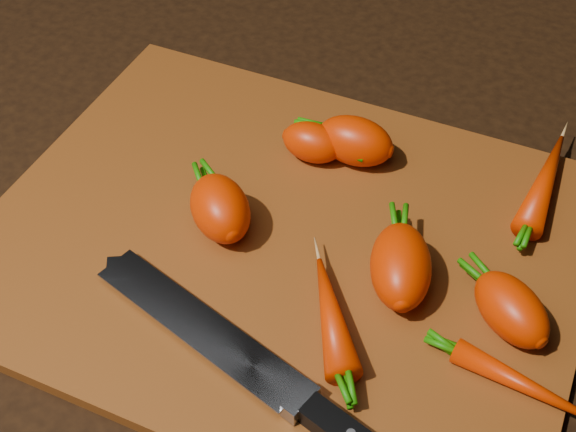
% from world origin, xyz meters
% --- Properties ---
extents(ground, '(2.00, 2.00, 0.01)m').
position_xyz_m(ground, '(0.00, 0.00, -0.01)').
color(ground, black).
extents(cutting_board, '(0.50, 0.40, 0.01)m').
position_xyz_m(cutting_board, '(0.00, 0.00, 0.01)').
color(cutting_board, brown).
rests_on(cutting_board, ground).
extents(carrot_0, '(0.08, 0.08, 0.05)m').
position_xyz_m(carrot_0, '(-0.05, -0.01, 0.04)').
color(carrot_0, red).
rests_on(carrot_0, cutting_board).
extents(carrot_1, '(0.07, 0.09, 0.05)m').
position_xyz_m(carrot_1, '(0.10, -0.01, 0.04)').
color(carrot_1, red).
rests_on(carrot_1, cutting_board).
extents(carrot_2, '(0.07, 0.05, 0.05)m').
position_xyz_m(carrot_2, '(0.02, 0.12, 0.03)').
color(carrot_2, red).
rests_on(carrot_2, cutting_board).
extents(carrot_3, '(0.06, 0.04, 0.04)m').
position_xyz_m(carrot_3, '(-0.02, 0.10, 0.03)').
color(carrot_3, red).
rests_on(carrot_3, cutting_board).
extents(carrot_4, '(0.08, 0.08, 0.04)m').
position_xyz_m(carrot_4, '(0.19, -0.01, 0.03)').
color(carrot_4, red).
rests_on(carrot_4, cutting_board).
extents(carrot_5, '(0.03, 0.13, 0.03)m').
position_xyz_m(carrot_5, '(0.19, 0.15, 0.03)').
color(carrot_5, red).
rests_on(carrot_5, cutting_board).
extents(carrot_6, '(0.11, 0.04, 0.02)m').
position_xyz_m(carrot_6, '(0.22, -0.07, 0.02)').
color(carrot_6, red).
rests_on(carrot_6, cutting_board).
extents(carrot_7, '(0.08, 0.11, 0.03)m').
position_xyz_m(carrot_7, '(0.07, -0.07, 0.03)').
color(carrot_7, red).
rests_on(carrot_7, cutting_board).
extents(knife, '(0.31, 0.11, 0.02)m').
position_xyz_m(knife, '(-0.00, -0.12, 0.02)').
color(knife, gray).
rests_on(knife, cutting_board).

